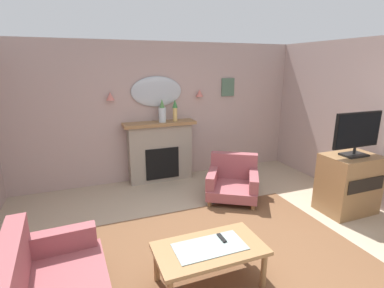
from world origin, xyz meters
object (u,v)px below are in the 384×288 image
object	(u,v)px
framed_picture	(228,87)
coffee_table	(210,252)
tv_remote	(222,238)
tv_cabinet	(348,184)
fireplace	(160,152)
armchair_beside_couch	(233,180)
mantel_vase_centre	(162,112)
wall_mirror	(157,92)
tv_flatscreen	(357,133)
wall_sconce_left	(110,96)
wall_sconce_right	(200,93)
mantel_vase_right	(175,109)

from	to	relation	value
framed_picture	coffee_table	xyz separation A→B (m)	(-1.79, -3.08, -1.37)
tv_remote	tv_cabinet	world-z (taller)	tv_cabinet
fireplace	coffee_table	size ratio (longest dim) A/B	1.24
coffee_table	armchair_beside_couch	distance (m)	2.14
mantel_vase_centre	tv_cabinet	distance (m)	3.31
framed_picture	wall_mirror	bearing A→B (deg)	-179.62
tv_remote	tv_flatscreen	bearing A→B (deg)	13.33
wall_mirror	armchair_beside_couch	bearing A→B (deg)	-54.73
wall_sconce_left	wall_mirror	bearing A→B (deg)	3.37
fireplace	tv_cabinet	distance (m)	3.24
wall_sconce_right	armchair_beside_couch	distance (m)	1.86
mantel_vase_centre	tv_flatscreen	distance (m)	3.20
mantel_vase_right	wall_sconce_left	distance (m)	1.19
fireplace	tv_flatscreen	world-z (taller)	tv_flatscreen
wall_sconce_left	armchair_beside_couch	bearing A→B (deg)	-35.51
wall_sconce_left	tv_remote	bearing A→B (deg)	-76.14
mantel_vase_centre	coffee_table	distance (m)	3.08
wall_mirror	tv_flatscreen	bearing A→B (deg)	-46.04
wall_sconce_right	framed_picture	size ratio (longest dim) A/B	0.39
framed_picture	tv_remote	bearing A→B (deg)	-118.35
fireplace	tv_flatscreen	distance (m)	3.32
mantel_vase_right	coffee_table	size ratio (longest dim) A/B	0.38
fireplace	armchair_beside_couch	distance (m)	1.53
mantel_vase_centre	wall_sconce_left	world-z (taller)	wall_sconce_left
wall_sconce_right	tv_remote	xyz separation A→B (m)	(-0.97, -2.95, -1.21)
wall_sconce_left	wall_sconce_right	world-z (taller)	same
mantel_vase_right	wall_sconce_right	size ratio (longest dim) A/B	2.96
wall_sconce_right	armchair_beside_couch	xyz separation A→B (m)	(0.09, -1.28, -1.35)
framed_picture	wall_sconce_left	bearing A→B (deg)	-178.54
coffee_table	tv_remote	bearing A→B (deg)	23.97
coffee_table	wall_sconce_left	bearing A→B (deg)	100.42
wall_sconce_left	tv_cabinet	size ratio (longest dim) A/B	0.16
wall_sconce_right	tv_remote	size ratio (longest dim) A/B	0.88
wall_mirror	wall_sconce_left	xyz separation A→B (m)	(-0.85, -0.05, -0.05)
coffee_table	tv_cabinet	xyz separation A→B (m)	(2.62, 0.68, 0.07)
tv_remote	tv_cabinet	distance (m)	2.53
mantel_vase_centre	tv_cabinet	world-z (taller)	mantel_vase_centre
wall_sconce_left	coffee_table	distance (m)	3.33
fireplace	wall_sconce_left	xyz separation A→B (m)	(-0.85, 0.09, 1.09)
tv_remote	armchair_beside_couch	world-z (taller)	armchair_beside_couch
tv_cabinet	framed_picture	bearing A→B (deg)	109.03
tv_flatscreen	fireplace	bearing A→B (deg)	135.69
wall_sconce_left	fireplace	bearing A→B (deg)	-6.16
tv_cabinet	wall_sconce_right	bearing A→B (deg)	122.25
wall_sconce_left	armchair_beside_couch	distance (m)	2.58
tv_cabinet	wall_sconce_left	bearing A→B (deg)	143.59
tv_remote	wall_mirror	bearing A→B (deg)	87.66
wall_sconce_right	tv_remote	world-z (taller)	wall_sconce_right
framed_picture	mantel_vase_centre	bearing A→B (deg)	-172.92
framed_picture	tv_cabinet	xyz separation A→B (m)	(0.83, -2.40, -1.30)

